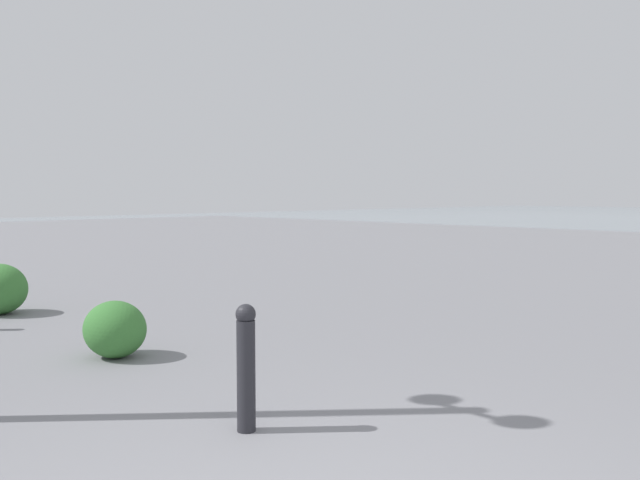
# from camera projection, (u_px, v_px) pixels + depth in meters

# --- Properties ---
(bollard_near) EXTENTS (0.13, 0.13, 0.82)m
(bollard_near) POSITION_uv_depth(u_px,v_px,m) (246.00, 365.00, 4.41)
(bollard_near) COLOR #232328
(bollard_near) RESTS_ON ground
(shrub_low) EXTENTS (0.62, 0.56, 0.53)m
(shrub_low) POSITION_uv_depth(u_px,v_px,m) (115.00, 329.00, 6.41)
(shrub_low) COLOR #387533
(shrub_low) RESTS_ON ground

